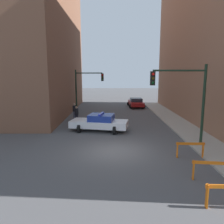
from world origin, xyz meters
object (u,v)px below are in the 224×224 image
at_px(pedestrian_crossing, 77,115).
at_px(barrier_mid, 210,167).
at_px(traffic_light_near, 186,92).
at_px(parked_car_near, 136,102).
at_px(police_car, 100,122).
at_px(barrier_back, 190,147).
at_px(traffic_light_far, 85,85).
at_px(pedestrian_corner, 74,111).

bearing_deg(pedestrian_crossing, barrier_mid, 28.71).
relative_size(traffic_light_near, parked_car_near, 1.20).
relative_size(police_car, barrier_back, 3.10).
relative_size(traffic_light_near, pedestrian_crossing, 3.13).
bearing_deg(traffic_light_far, pedestrian_crossing, -91.69).
bearing_deg(barrier_back, traffic_light_near, 79.67).
bearing_deg(parked_car_near, traffic_light_near, -86.82).
relative_size(pedestrian_crossing, pedestrian_corner, 1.00).
height_order(parked_car_near, barrier_back, parked_car_near).
height_order(pedestrian_crossing, barrier_back, pedestrian_crossing).
bearing_deg(police_car, pedestrian_crossing, 50.74).
relative_size(pedestrian_corner, barrier_mid, 1.04).
height_order(police_car, parked_car_near, police_car).
height_order(traffic_light_far, barrier_mid, traffic_light_far).
bearing_deg(parked_car_near, barrier_mid, -89.24).
relative_size(traffic_light_far, pedestrian_crossing, 3.13).
bearing_deg(pedestrian_crossing, pedestrian_corner, -170.16).
bearing_deg(traffic_light_near, barrier_mid, -95.76).
height_order(traffic_light_far, police_car, traffic_light_far).
distance_m(pedestrian_corner, barrier_mid, 15.80).
relative_size(parked_car_near, barrier_mid, 2.72).
distance_m(traffic_light_near, pedestrian_crossing, 10.73).
bearing_deg(parked_car_near, pedestrian_crossing, -125.13).
relative_size(traffic_light_near, barrier_mid, 3.26).
height_order(barrier_mid, barrier_back, same).
xyz_separation_m(traffic_light_far, pedestrian_crossing, (-0.18, -5.96, -2.54)).
distance_m(police_car, pedestrian_crossing, 3.68).
bearing_deg(barrier_mid, traffic_light_near, 84.24).
bearing_deg(barrier_mid, parked_car_near, 92.16).
height_order(parked_car_near, pedestrian_corner, pedestrian_corner).
xyz_separation_m(traffic_light_near, pedestrian_crossing, (-8.21, 6.37, -2.67)).
distance_m(barrier_mid, barrier_back, 2.68).
bearing_deg(barrier_back, pedestrian_crossing, 131.43).
xyz_separation_m(police_car, parked_car_near, (4.52, 13.12, -0.05)).
xyz_separation_m(traffic_light_far, barrier_mid, (7.52, -17.44, -2.78)).
distance_m(traffic_light_far, barrier_back, 16.83).
distance_m(pedestrian_crossing, barrier_back, 11.74).
bearing_deg(barrier_back, barrier_mid, -91.54).
xyz_separation_m(traffic_light_near, barrier_back, (-0.44, -2.43, -2.91)).
bearing_deg(barrier_back, traffic_light_far, 117.21).
bearing_deg(pedestrian_corner, barrier_back, 100.56).
xyz_separation_m(police_car, pedestrian_crossing, (-2.35, 2.83, 0.14)).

